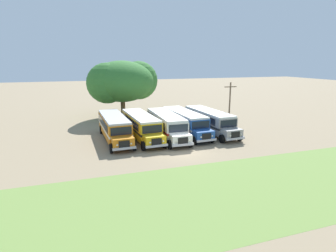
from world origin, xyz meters
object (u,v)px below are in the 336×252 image
parked_bus_slot_4 (210,120)px  broad_shade_tree (123,82)px  parked_bus_slot_1 (141,125)px  parked_bus_slot_0 (114,126)px  parked_bus_slot_2 (167,124)px  utility_pole (230,104)px  parked_bus_slot_3 (185,121)px

parked_bus_slot_4 → broad_shade_tree: 17.00m
parked_bus_slot_4 → broad_shade_tree: broad_shade_tree is taller
parked_bus_slot_1 → broad_shade_tree: size_ratio=0.92×
parked_bus_slot_0 → parked_bus_slot_4: 12.29m
parked_bus_slot_1 → parked_bus_slot_2: size_ratio=1.00×
parked_bus_slot_0 → parked_bus_slot_1: (3.18, -0.23, 0.00)m
parked_bus_slot_0 → utility_pole: bearing=89.4°
parked_bus_slot_2 → parked_bus_slot_4: same height
parked_bus_slot_0 → parked_bus_slot_3: same height
parked_bus_slot_4 → utility_pole: utility_pole is taller
parked_bus_slot_1 → parked_bus_slot_4: same height
broad_shade_tree → utility_pole: size_ratio=1.87×
parked_bus_slot_1 → parked_bus_slot_3: 5.80m
parked_bus_slot_2 → broad_shade_tree: 15.01m
parked_bus_slot_0 → broad_shade_tree: 14.42m
parked_bus_slot_1 → parked_bus_slot_4: size_ratio=1.00×
utility_pole → broad_shade_tree: bearing=133.1°
utility_pole → parked_bus_slot_3: bearing=-177.2°
parked_bus_slot_3 → parked_bus_slot_2: bearing=-77.9°
parked_bus_slot_1 → parked_bus_slot_4: 9.10m
parked_bus_slot_4 → utility_pole: bearing=99.5°
utility_pole → parked_bus_slot_0: bearing=-178.9°
broad_shade_tree → utility_pole: broad_shade_tree is taller
parked_bus_slot_1 → broad_shade_tree: 14.25m
parked_bus_slot_4 → utility_pole: 3.86m
parked_bus_slot_1 → parked_bus_slot_4: (9.10, -0.22, 0.00)m
parked_bus_slot_0 → parked_bus_slot_1: 3.19m
parked_bus_slot_0 → parked_bus_slot_2: (6.26, -0.73, 0.00)m
parked_bus_slot_0 → broad_shade_tree: size_ratio=0.91×
parked_bus_slot_0 → utility_pole: (15.59, 0.30, 1.84)m
parked_bus_slot_2 → parked_bus_slot_3: bearing=105.5°
parked_bus_slot_1 → parked_bus_slot_3: same height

